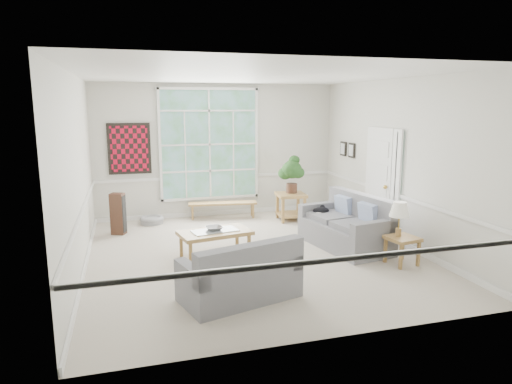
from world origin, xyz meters
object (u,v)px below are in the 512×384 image
at_px(side_table, 402,251).
at_px(coffee_table, 215,244).
at_px(loveseat_front, 239,269).
at_px(end_table, 291,207).
at_px(loveseat_right, 345,221).

bearing_deg(side_table, coffee_table, 156.48).
relative_size(loveseat_front, coffee_table, 1.28).
bearing_deg(end_table, coffee_table, -136.84).
relative_size(loveseat_right, side_table, 3.83).
bearing_deg(coffee_table, end_table, 32.52).
relative_size(loveseat_right, coffee_table, 1.48).
relative_size(loveseat_front, end_table, 2.49).
relative_size(loveseat_right, end_table, 2.89).
distance_m(loveseat_right, end_table, 2.11).
bearing_deg(end_table, side_table, -77.13).
relative_size(coffee_table, end_table, 1.95).
bearing_deg(end_table, loveseat_right, -82.88).
bearing_deg(loveseat_right, side_table, -76.76).
distance_m(loveseat_right, loveseat_front, 2.88).
bearing_deg(loveseat_front, coffee_table, 73.78).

